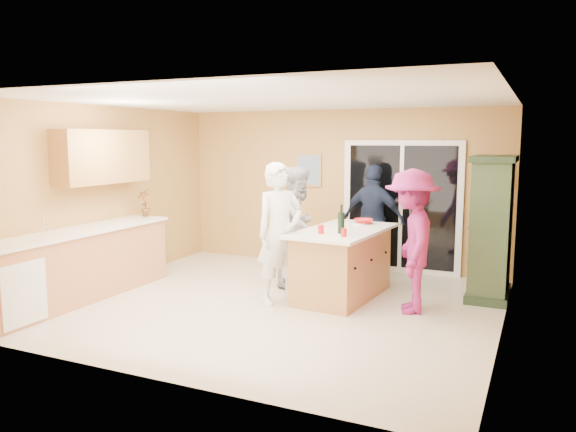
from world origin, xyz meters
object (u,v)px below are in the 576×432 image
at_px(kitchen_island, 342,265).
at_px(woman_white, 280,234).
at_px(woman_grey, 299,226).
at_px(woman_navy, 374,220).
at_px(green_hutch, 491,229).
at_px(woman_magenta, 411,241).

xyz_separation_m(kitchen_island, woman_white, (-0.65, -0.59, 0.48)).
height_order(woman_grey, woman_navy, woman_navy).
height_order(woman_white, woman_navy, woman_white).
height_order(kitchen_island, green_hutch, green_hutch).
bearing_deg(woman_grey, woman_navy, -40.77).
height_order(woman_grey, woman_magenta, woman_magenta).
distance_m(woman_grey, woman_magenta, 1.87).
relative_size(woman_grey, woman_magenta, 0.98).
xyz_separation_m(kitchen_island, woman_navy, (0.02, 1.40, 0.43)).
relative_size(woman_white, woman_magenta, 1.04).
bearing_deg(woman_magenta, woman_grey, -124.82).
distance_m(kitchen_island, green_hutch, 2.03).
bearing_deg(woman_magenta, green_hutch, 125.99).
distance_m(woman_navy, woman_magenta, 1.91).
distance_m(woman_white, woman_grey, 0.96).
bearing_deg(woman_white, woman_magenta, -43.58).
relative_size(kitchen_island, woman_white, 1.00).
xyz_separation_m(woman_white, woman_magenta, (1.62, 0.33, -0.03)).
relative_size(woman_navy, woman_magenta, 0.98).
relative_size(kitchen_island, woman_navy, 1.06).
relative_size(woman_white, woman_grey, 1.06).
distance_m(kitchen_island, woman_white, 1.00).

